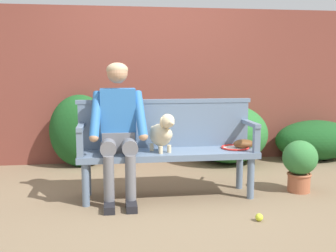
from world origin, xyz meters
The scene contains 15 objects.
ground_plane centered at (0.00, 0.00, 0.00)m, with size 40.00×40.00×0.00m, color #7A664C.
brick_garden_fence centered at (0.00, 1.77, 1.05)m, with size 8.00×0.30×2.10m, color brown.
hedge_bush_far_right centered at (2.30, 1.35, 0.28)m, with size 1.16×0.72×0.56m, color #194C1E.
hedge_bush_far_left centered at (-0.95, 1.43, 0.48)m, with size 0.79×0.49×0.95m, color #194C1E.
hedge_bush_mid_left centered at (1.04, 1.37, 0.40)m, with size 1.06×1.03×0.80m, color #286B2D.
garden_bench centered at (0.00, 0.00, 0.41)m, with size 1.77×0.47×0.47m.
bench_backrest centered at (0.00, 0.20, 0.73)m, with size 1.81×0.06×0.50m.
bench_armrest_left_end centered at (-0.84, -0.08, 0.67)m, with size 0.06×0.47×0.28m.
bench_armrest_right_end centered at (0.84, -0.08, 0.67)m, with size 0.06×0.47×0.28m.
person_seated centered at (-0.49, -0.01, 0.74)m, with size 0.56×0.63×1.34m.
dog_on_bench centered at (-0.07, -0.06, 0.66)m, with size 0.28×0.38×0.39m.
tennis_racket centered at (0.71, 0.05, 0.48)m, with size 0.38×0.58×0.03m.
baseball_glove centered at (0.79, 0.03, 0.52)m, with size 0.22×0.17×0.09m, color brown.
tennis_ball centered at (0.67, -0.77, 0.03)m, with size 0.07×0.07×0.07m, color #CCDB33.
potted_plant centered at (1.39, -0.03, 0.31)m, with size 0.36×0.36×0.54m.
Camera 1 is at (-0.57, -3.91, 1.28)m, focal length 43.30 mm.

